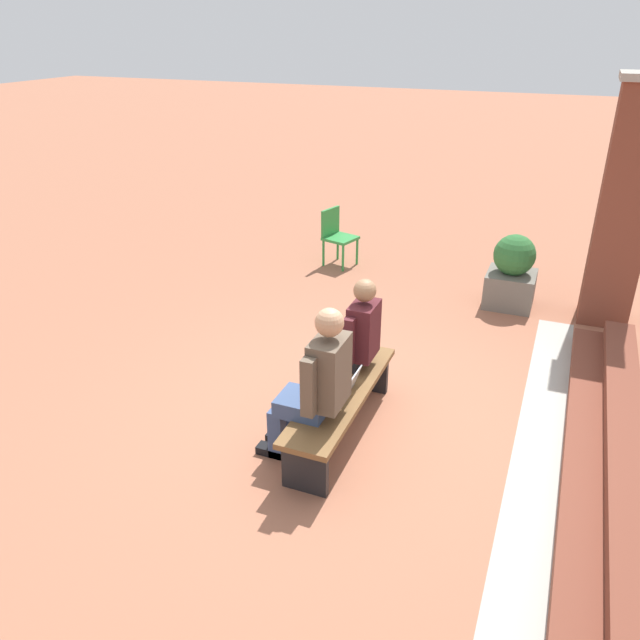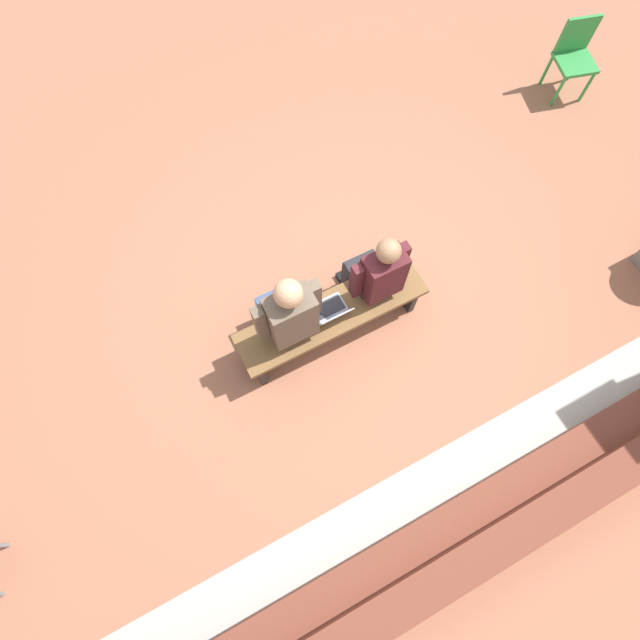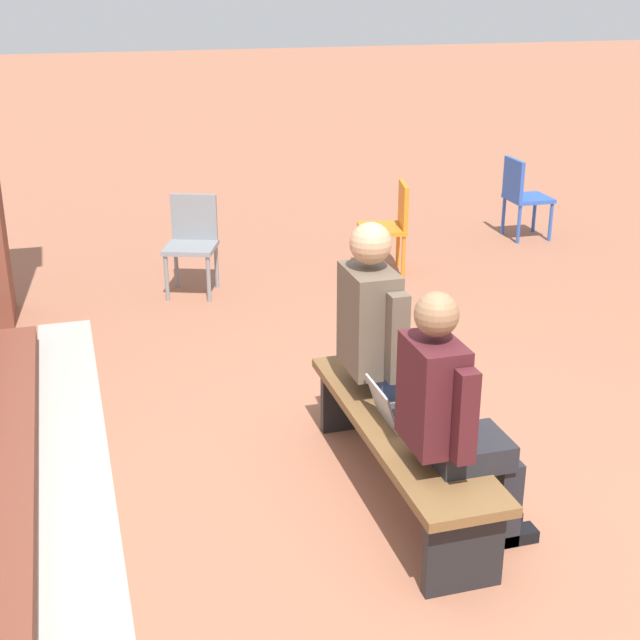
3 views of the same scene
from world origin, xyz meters
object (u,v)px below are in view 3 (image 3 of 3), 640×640
object	(u,v)px
person_adult	(388,339)
plastic_chair_far_left	(192,238)
plastic_chair_far_right	(522,193)
bench	(400,437)
plastic_chair_foreground	(391,222)
laptop	(398,411)
person_student	(452,415)

from	to	relation	value
person_adult	plastic_chair_far_left	size ratio (longest dim) A/B	1.67
plastic_chair_far_right	person_adult	bearing A→B (deg)	142.94
bench	plastic_chair_foreground	bearing A→B (deg)	-19.82
laptop	plastic_chair_foreground	distance (m)	3.82
plastic_chair_far_right	person_student	bearing A→B (deg)	148.22
person_student	person_adult	xyz separation A→B (m)	(0.86, -0.01, 0.04)
person_student	plastic_chair_far_right	world-z (taller)	person_student
plastic_chair_far_right	laptop	bearing A→B (deg)	144.77
person_student	plastic_chair_far_right	size ratio (longest dim) A/B	1.57
plastic_chair_far_left	person_adult	bearing A→B (deg)	-169.39
bench	person_student	xyz separation A→B (m)	(-0.46, -0.07, 0.35)
plastic_chair_far_left	person_student	bearing A→B (deg)	-171.68
plastic_chair_far_left	plastic_chair_far_right	distance (m)	3.61
person_student	laptop	distance (m)	0.52
bench	plastic_chair_foreground	distance (m)	3.83
person_student	person_adult	size ratio (longest dim) A/B	0.94
laptop	person_adult	bearing A→B (deg)	-12.12
bench	person_adult	xyz separation A→B (m)	(0.40, -0.07, 0.39)
person_adult	plastic_chair_far_right	size ratio (longest dim) A/B	1.67
bench	plastic_chair_foreground	xyz separation A→B (m)	(3.60, -1.30, 0.13)
person_student	plastic_chair_foreground	bearing A→B (deg)	-16.88
bench	person_student	size ratio (longest dim) A/B	1.37
person_adult	laptop	xyz separation A→B (m)	(-0.39, 0.08, -0.24)
laptop	plastic_chair_far_right	bearing A→B (deg)	-35.23
plastic_chair_foreground	person_student	bearing A→B (deg)	163.12
person_adult	plastic_chair_foreground	xyz separation A→B (m)	(3.20, -1.23, -0.26)
bench	laptop	size ratio (longest dim) A/B	5.62
person_adult	plastic_chair_far_left	bearing A→B (deg)	10.61
person_student	bench	bearing A→B (deg)	8.15
person_student	laptop	size ratio (longest dim) A/B	4.11
bench	plastic_chair_foreground	size ratio (longest dim) A/B	2.14
bench	person_student	world-z (taller)	person_student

